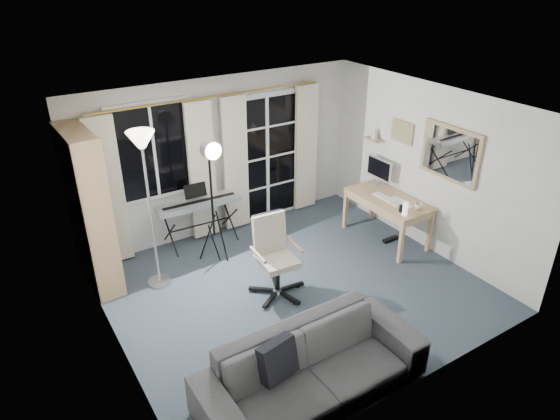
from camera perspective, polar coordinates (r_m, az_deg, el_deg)
The scene contains 17 objects.
floor at distance 6.63m, azimuth 1.74°, elevation -9.02°, with size 4.50×4.00×0.02m, color #323D49.
window at distance 7.11m, azimuth -14.27°, elevation 6.54°, with size 1.20×0.08×1.40m.
french_door at distance 7.96m, azimuth -1.58°, elevation 5.93°, with size 1.32×0.09×2.11m.
curtains at distance 7.48m, azimuth -7.09°, elevation 4.86°, with size 3.60×0.07×2.13m.
bookshelf at distance 6.66m, azimuth -21.14°, elevation -0.67°, with size 0.37×0.99×2.11m.
torchiere_lamp at distance 6.13m, azimuth -15.25°, elevation 5.02°, with size 0.43×0.43×2.10m.
keyboard_piano at distance 7.34m, azimuth -9.28°, elevation 0.69°, with size 1.24×0.63×0.89m.
studio_light at distance 6.53m, azimuth -7.84°, elevation 5.14°, with size 0.35×0.37×1.85m.
office_chair at distance 6.28m, azimuth -0.81°, elevation -4.38°, with size 0.71×0.73×1.05m.
desk at distance 7.59m, azimuth 12.21°, elevation 0.75°, with size 0.65×1.30×0.69m.
monitor at distance 7.87m, azimuth 11.26°, elevation 4.59°, with size 0.17×0.50×0.43m.
desk_clutter at distance 7.45m, azimuth 12.99°, elevation -0.43°, with size 0.40×0.79×0.88m.
mug at distance 7.29m, azimuth 15.56°, elevation 0.46°, with size 0.11×0.09×0.11m, color silver.
wall_mirror at distance 7.05m, azimuth 18.87°, elevation 6.15°, with size 0.04×0.94×0.74m.
framed_print at distance 7.59m, azimuth 13.81°, elevation 8.69°, with size 0.03×0.42×0.32m.
wall_shelf at distance 7.94m, azimuth 10.76°, elevation 8.33°, with size 0.16×0.30×0.18m.
sofa at distance 4.99m, azimuth 3.72°, elevation -16.69°, with size 2.28×0.67×0.89m.
Camera 1 is at (-3.03, -4.43, 3.89)m, focal length 32.00 mm.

